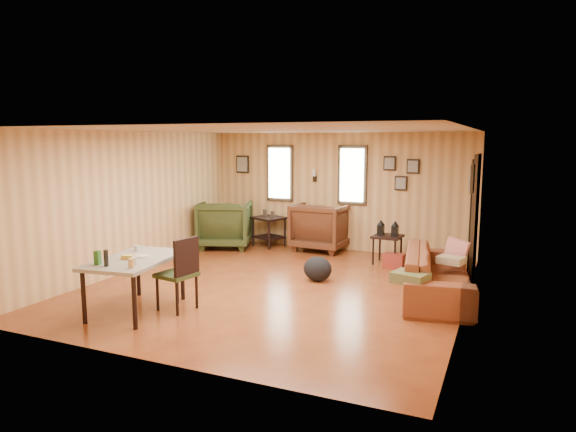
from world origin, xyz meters
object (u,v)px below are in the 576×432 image
side_table (388,234)px  recliner_brown (322,224)px  recliner_green (225,222)px  end_table (269,226)px  dining_table (135,263)px  sofa (438,266)px

side_table → recliner_brown: bearing=157.2°
recliner_brown → recliner_green: 2.03m
end_table → dining_table: (0.19, -4.49, 0.22)m
recliner_green → end_table: bearing=-169.8°
recliner_brown → recliner_green: (-1.96, -0.56, 0.00)m
recliner_green → end_table: size_ratio=1.38×
sofa → dining_table: dining_table is taller
recliner_brown → side_table: size_ratio=1.33×
end_table → side_table: (2.66, -0.55, 0.11)m
recliner_brown → dining_table: 4.68m
recliner_brown → side_table: (1.50, -0.63, 0.01)m
recliner_brown → dining_table: size_ratio=0.72×
recliner_brown → dining_table: (-0.97, -4.57, 0.11)m
recliner_brown → dining_table: recliner_brown is taller
end_table → side_table: side_table is taller
recliner_green → side_table: size_ratio=1.34×
recliner_brown → recliner_green: bearing=19.1°
recliner_brown → end_table: (-1.16, -0.09, -0.10)m
sofa → side_table: sofa is taller
sofa → recliner_brown: 3.51m
recliner_brown → dining_table: bearing=81.3°
sofa → recliner_green: 4.91m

